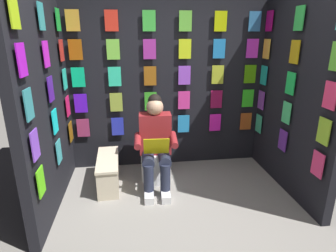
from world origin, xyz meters
name	(u,v)px	position (x,y,z in m)	size (l,w,h in m)	color
ground_plane	(190,239)	(0.00, 0.00, 0.00)	(30.00, 30.00, 0.00)	gray
display_wall_back	(167,86)	(0.00, -1.77, 1.18)	(2.86, 0.14, 2.36)	black
display_wall_left	(295,97)	(-1.43, -0.86, 1.18)	(0.14, 1.72, 2.36)	black
display_wall_right	(45,104)	(1.43, -0.86, 1.18)	(0.14, 1.72, 2.36)	black
toilet	(155,155)	(0.22, -1.28, 0.33)	(0.41, 0.56, 0.77)	white
person_reading	(156,143)	(0.23, -1.06, 0.60)	(0.54, 0.70, 1.19)	maroon
comic_longbox_near	(108,171)	(0.84, -1.16, 0.19)	(0.30, 0.80, 0.38)	beige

